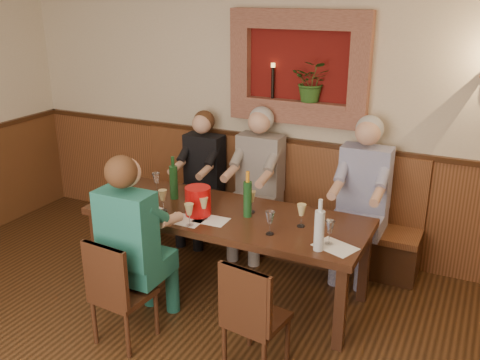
% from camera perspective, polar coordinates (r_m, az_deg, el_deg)
% --- Properties ---
extents(room_shell, '(6.04, 6.04, 2.82)m').
position_cam_1_polar(room_shell, '(2.76, -19.47, 4.69)').
color(room_shell, beige).
rests_on(room_shell, ground).
extents(wainscoting, '(6.02, 6.02, 1.15)m').
position_cam_1_polar(wainscoting, '(3.32, -16.82, -17.51)').
color(wainscoting, '#543118').
rests_on(wainscoting, ground).
extents(wall_niche, '(1.36, 0.30, 1.06)m').
position_cam_1_polar(wall_niche, '(5.15, 6.61, 11.29)').
color(wall_niche, '#61110D').
rests_on(wall_niche, ground).
extents(dining_table, '(2.40, 0.90, 0.75)m').
position_cam_1_polar(dining_table, '(4.59, -1.40, -4.42)').
color(dining_table, '#3A2111').
rests_on(dining_table, ground).
extents(bench, '(3.00, 0.45, 1.11)m').
position_cam_1_polar(bench, '(5.51, 3.11, -4.09)').
color(bench, '#381E0F').
rests_on(bench, ground).
extents(chair_near_left, '(0.41, 0.41, 0.87)m').
position_cam_1_polar(chair_near_left, '(4.25, -12.31, -13.51)').
color(chair_near_left, '#3A2111').
rests_on(chair_near_left, ground).
extents(chair_near_right, '(0.43, 0.43, 0.86)m').
position_cam_1_polar(chair_near_right, '(3.91, 1.62, -16.34)').
color(chair_near_right, '#3A2111').
rests_on(chair_near_right, ground).
extents(person_bench_left, '(0.40, 0.49, 1.38)m').
position_cam_1_polar(person_bench_left, '(5.64, -4.19, -0.90)').
color(person_bench_left, black).
rests_on(person_bench_left, ground).
extents(person_bench_mid, '(0.45, 0.55, 1.48)m').
position_cam_1_polar(person_bench_mid, '(5.34, 1.75, -1.50)').
color(person_bench_mid, '#5F5856').
rests_on(person_bench_mid, ground).
extents(person_bench_right, '(0.45, 0.55, 1.50)m').
position_cam_1_polar(person_bench_right, '(5.04, 12.71, -3.26)').
color(person_bench_right, navy).
rests_on(person_bench_right, ground).
extents(person_chair_front, '(0.43, 0.53, 1.46)m').
position_cam_1_polar(person_chair_front, '(4.21, -10.95, -8.20)').
color(person_chair_front, '#19565A').
rests_on(person_chair_front, ground).
extents(spittoon_bucket, '(0.22, 0.22, 0.25)m').
position_cam_1_polar(spittoon_bucket, '(4.49, -4.50, -2.26)').
color(spittoon_bucket, red).
rests_on(spittoon_bucket, dining_table).
extents(wine_bottle_green_a, '(0.07, 0.07, 0.40)m').
position_cam_1_polar(wine_bottle_green_a, '(4.43, 0.81, -1.95)').
color(wine_bottle_green_a, '#19471E').
rests_on(wine_bottle_green_a, dining_table).
extents(wine_bottle_green_b, '(0.08, 0.08, 0.40)m').
position_cam_1_polar(wine_bottle_green_b, '(4.85, -7.09, -0.16)').
color(wine_bottle_green_b, '#19471E').
rests_on(wine_bottle_green_b, dining_table).
extents(water_bottle, '(0.10, 0.10, 0.40)m').
position_cam_1_polar(water_bottle, '(3.91, 8.45, -5.24)').
color(water_bottle, silver).
rests_on(water_bottle, dining_table).
extents(tasting_sheet_a, '(0.36, 0.30, 0.00)m').
position_cam_1_polar(tasting_sheet_a, '(4.74, -10.35, -2.94)').
color(tasting_sheet_a, white).
rests_on(tasting_sheet_a, dining_table).
extents(tasting_sheet_b, '(0.28, 0.20, 0.00)m').
position_cam_1_polar(tasting_sheet_b, '(4.42, -3.09, -4.30)').
color(tasting_sheet_b, white).
rests_on(tasting_sheet_b, dining_table).
extents(tasting_sheet_c, '(0.36, 0.31, 0.00)m').
position_cam_1_polar(tasting_sheet_c, '(4.04, 10.13, -7.04)').
color(tasting_sheet_c, white).
rests_on(tasting_sheet_c, dining_table).
extents(tasting_sheet_d, '(0.32, 0.23, 0.00)m').
position_cam_1_polar(tasting_sheet_d, '(4.45, -5.93, -4.26)').
color(tasting_sheet_d, white).
rests_on(tasting_sheet_d, dining_table).
extents(wine_glass_0, '(0.08, 0.08, 0.19)m').
position_cam_1_polar(wine_glass_0, '(4.30, 6.56, -3.77)').
color(wine_glass_0, '#D3C07E').
rests_on(wine_glass_0, dining_table).
extents(wine_glass_1, '(0.08, 0.08, 0.19)m').
position_cam_1_polar(wine_glass_1, '(4.42, -3.88, -3.03)').
color(wine_glass_1, '#D3C07E').
rests_on(wine_glass_1, dining_table).
extents(wine_glass_2, '(0.08, 0.08, 0.19)m').
position_cam_1_polar(wine_glass_2, '(4.71, -4.18, -1.56)').
color(wine_glass_2, white).
rests_on(wine_glass_2, dining_table).
extents(wine_glass_3, '(0.08, 0.08, 0.19)m').
position_cam_1_polar(wine_glass_3, '(4.04, 9.52, -5.56)').
color(wine_glass_3, white).
rests_on(wine_glass_3, dining_table).
extents(wine_glass_4, '(0.08, 0.08, 0.19)m').
position_cam_1_polar(wine_glass_4, '(5.04, -8.90, -0.28)').
color(wine_glass_4, white).
rests_on(wine_glass_4, dining_table).
extents(wine_glass_5, '(0.08, 0.08, 0.19)m').
position_cam_1_polar(wine_glass_5, '(4.61, -8.21, -2.19)').
color(wine_glass_5, '#D3C07E').
rests_on(wine_glass_5, dining_table).
extents(wine_glass_6, '(0.08, 0.08, 0.19)m').
position_cam_1_polar(wine_glass_6, '(4.30, -5.43, -3.72)').
color(wine_glass_6, '#D3C07E').
rests_on(wine_glass_6, dining_table).
extents(wine_glass_7, '(0.08, 0.08, 0.19)m').
position_cam_1_polar(wine_glass_7, '(4.15, 3.21, -4.58)').
color(wine_glass_7, white).
rests_on(wine_glass_7, dining_table).
extents(wine_glass_8, '(0.08, 0.08, 0.19)m').
position_cam_1_polar(wine_glass_8, '(4.86, -12.68, -1.30)').
color(wine_glass_8, '#D3C07E').
rests_on(wine_glass_8, dining_table).
extents(wine_glass_9, '(0.08, 0.08, 0.19)m').
position_cam_1_polar(wine_glass_9, '(4.54, 1.23, -2.34)').
color(wine_glass_9, '#D3C07E').
rests_on(wine_glass_9, dining_table).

